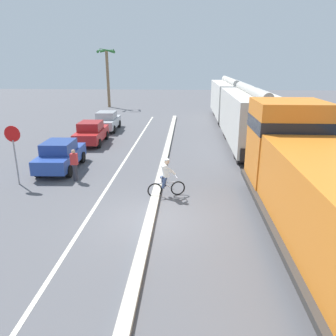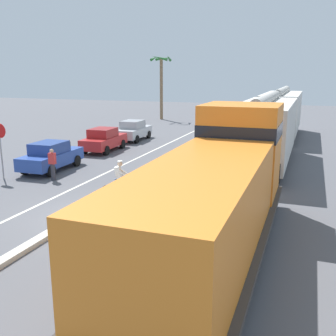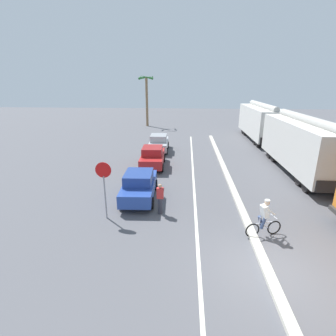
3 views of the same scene
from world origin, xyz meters
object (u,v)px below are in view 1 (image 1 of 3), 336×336
palm_tree_near (107,67)px  hopper_car_middle (229,99)px  locomotive (315,188)px  stop_sign (14,144)px  parked_car_red (91,133)px  parked_car_blue (61,155)px  cyclist (166,179)px  parked_car_silver (107,121)px  hopper_car_lead (249,118)px  pedestrian_by_cars (74,165)px

palm_tree_near → hopper_car_middle: bearing=-32.1°
locomotive → stop_sign: 13.06m
parked_car_red → stop_sign: bearing=-98.3°
parked_car_blue → cyclist: cyclist is taller
hopper_car_middle → parked_car_silver: (-11.10, -6.07, -1.26)m
hopper_car_lead → parked_car_silver: 12.46m
hopper_car_lead → parked_car_silver: bearing=153.5°
parked_car_silver → stop_sign: stop_sign is taller
hopper_car_lead → palm_tree_near: bearing=124.9°
parked_car_silver → palm_tree_near: bearing=102.4°
cyclist → stop_sign: (-7.25, 1.08, 1.21)m
parked_car_blue → cyclist: size_ratio=2.49×
locomotive → parked_car_red: size_ratio=2.73×
locomotive → pedestrian_by_cars: size_ratio=7.17×
parked_car_blue → hopper_car_middle: bearing=56.9°
hopper_car_middle → pedestrian_by_cars: (-9.71, -18.73, -1.23)m
pedestrian_by_cars → palm_tree_near: bearing=99.6°
locomotive → parked_car_red: locomotive is taller
parked_car_red → stop_sign: size_ratio=1.48×
parked_car_blue → parked_car_red: 6.01m
parked_car_silver → parked_car_blue: bearing=-89.9°
hopper_car_lead → parked_car_red: 11.16m
parked_car_blue → pedestrian_by_cars: same height
hopper_car_middle → parked_car_blue: bearing=-123.1°
hopper_car_lead → cyclist: (-5.05, -8.86, -1.26)m
hopper_car_lead → stop_sign: size_ratio=3.68×
hopper_car_middle → pedestrian_by_cars: size_ratio=6.54×
locomotive → parked_car_silver: bearing=122.1°
hopper_car_lead → pedestrian_by_cars: (-9.71, -7.13, -1.23)m
parked_car_red → cyclist: bearing=-57.5°
hopper_car_middle → parked_car_silver: bearing=-151.3°
hopper_car_lead → hopper_car_middle: size_ratio=1.00×
palm_tree_near → locomotive: bearing=-66.3°
palm_tree_near → parked_car_red: bearing=-80.5°
locomotive → hopper_car_lead: bearing=90.0°
locomotive → cyclist: (-5.05, 3.30, -0.98)m
parked_car_silver → palm_tree_near: size_ratio=0.57×
parked_car_blue → cyclist: 6.95m
cyclist → palm_tree_near: bearing=107.6°
parked_car_silver → palm_tree_near: palm_tree_near is taller
locomotive → parked_car_blue: size_ratio=2.72×
stop_sign → palm_tree_near: palm_tree_near is taller
parked_car_red → parked_car_blue: bearing=-90.0°
hopper_car_lead → hopper_car_middle: 11.60m
parked_car_red → pedestrian_by_cars: bearing=-80.0°
parked_car_red → palm_tree_near: size_ratio=0.58×
parked_car_silver → palm_tree_near: 16.03m
parked_car_blue → palm_tree_near: bearing=97.3°
locomotive → parked_car_silver: locomotive is taller
hopper_car_lead → cyclist: hopper_car_lead is taller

